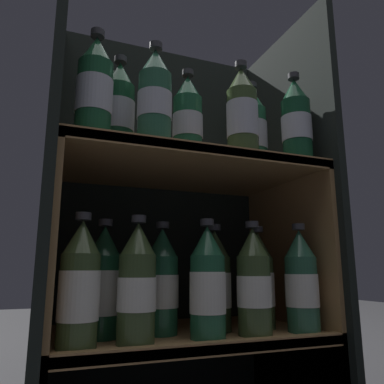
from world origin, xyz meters
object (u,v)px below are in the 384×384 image
(bottle_upper_front_3, at_px, (296,123))
(bottle_lower_back_3, at_px, (259,282))
(bottle_upper_front_1, at_px, (155,99))
(bottle_lower_front_3, at_px, (254,283))
(bottle_upper_front_2, at_px, (242,115))
(bottle_lower_front_1, at_px, (137,285))
(bottle_lower_back_0, at_px, (103,284))
(bottle_lower_back_1, at_px, (162,283))
(bottle_upper_front_0, at_px, (95,90))
(bottle_lower_front_4, at_px, (302,283))
(bottle_lower_front_2, at_px, (208,284))
(bottle_upper_back_0, at_px, (118,110))
(bottle_upper_back_2, at_px, (253,130))
(bottle_lower_front_0, at_px, (79,286))
(bottle_lower_back_2, at_px, (215,283))
(bottle_upper_back_1, at_px, (188,120))

(bottle_upper_front_3, distance_m, bottle_lower_back_3, 0.40)
(bottle_upper_front_1, bearing_deg, bottle_upper_front_3, 0.00)
(bottle_lower_front_3, relative_size, bottle_lower_back_3, 1.00)
(bottle_upper_front_2, xyz_separation_m, bottle_lower_front_1, (-0.24, 0.00, -0.38))
(bottle_lower_back_0, xyz_separation_m, bottle_lower_back_1, (0.13, 0.00, 0.00))
(bottle_upper_front_0, xyz_separation_m, bottle_lower_front_4, (0.48, 0.00, -0.38))
(bottle_upper_front_0, bearing_deg, bottle_lower_back_3, 11.13)
(bottle_upper_front_1, xyz_separation_m, bottle_lower_front_2, (0.12, 0.00, -0.39))
(bottle_upper_front_3, height_order, bottle_upper_back_0, same)
(bottle_upper_front_2, bearing_deg, bottle_upper_back_2, 47.10)
(bottle_upper_back_0, xyz_separation_m, bottle_lower_back_1, (0.11, 0.00, -0.38))
(bottle_upper_back_2, relative_size, bottle_lower_front_0, 1.00)
(bottle_upper_back_2, height_order, bottle_lower_front_3, bottle_upper_back_2)
(bottle_upper_back_0, distance_m, bottle_lower_front_3, 0.49)
(bottle_lower_front_4, bearing_deg, bottle_lower_back_3, 127.04)
(bottle_upper_front_2, height_order, bottle_lower_front_3, bottle_upper_front_2)
(bottle_upper_front_3, distance_m, bottle_lower_front_2, 0.46)
(bottle_lower_front_4, relative_size, bottle_lower_back_3, 1.00)
(bottle_upper_back_2, distance_m, bottle_lower_back_2, 0.40)
(bottle_lower_front_3, bearing_deg, bottle_lower_front_4, 0.00)
(bottle_lower_front_1, relative_size, bottle_lower_back_1, 1.00)
(bottle_lower_front_2, bearing_deg, bottle_upper_front_2, 0.00)
(bottle_lower_front_0, bearing_deg, bottle_lower_front_3, -0.00)
(bottle_upper_front_0, xyz_separation_m, bottle_upper_front_1, (0.13, 0.00, 0.00))
(bottle_upper_back_1, distance_m, bottle_lower_back_0, 0.43)
(bottle_upper_front_1, relative_size, bottle_lower_front_4, 1.00)
(bottle_lower_front_4, bearing_deg, bottle_lower_front_1, 180.00)
(bottle_lower_front_2, height_order, bottle_lower_back_2, same)
(bottle_upper_back_0, relative_size, bottle_lower_front_4, 1.00)
(bottle_lower_front_0, relative_size, bottle_lower_front_3, 1.00)
(bottle_lower_front_3, bearing_deg, bottle_lower_back_3, 52.96)
(bottle_lower_back_2, bearing_deg, bottle_lower_front_4, -24.73)
(bottle_lower_back_0, bearing_deg, bottle_upper_front_0, -119.48)
(bottle_lower_front_0, relative_size, bottle_lower_front_2, 1.00)
(bottle_lower_front_4, height_order, bottle_lower_back_1, same)
(bottle_upper_back_1, bearing_deg, bottle_lower_back_2, -0.00)
(bottle_upper_back_1, distance_m, bottle_lower_back_3, 0.43)
(bottle_lower_front_2, distance_m, bottle_lower_back_1, 0.11)
(bottle_upper_front_3, xyz_separation_m, bottle_upper_back_0, (-0.43, 0.08, -0.00))
(bottle_upper_back_0, relative_size, bottle_lower_front_2, 1.00)
(bottle_upper_front_1, relative_size, bottle_upper_back_0, 1.00)
(bottle_upper_front_1, bearing_deg, bottle_lower_back_0, 134.25)
(bottle_lower_front_4, distance_m, bottle_lower_back_3, 0.10)
(bottle_lower_back_1, xyz_separation_m, bottle_lower_back_3, (0.24, -0.00, -0.00))
(bottle_upper_back_1, xyz_separation_m, bottle_lower_back_2, (0.07, -0.00, -0.39))
(bottle_lower_front_2, bearing_deg, bottle_lower_back_3, 25.69)
(bottle_lower_back_0, bearing_deg, bottle_upper_back_0, 0.00)
(bottle_upper_back_0, xyz_separation_m, bottle_lower_back_0, (-0.02, -0.00, -0.39))
(bottle_lower_front_3, xyz_separation_m, bottle_lower_back_1, (-0.18, 0.08, -0.00))
(bottle_lower_back_2, bearing_deg, bottle_lower_front_0, -165.05)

